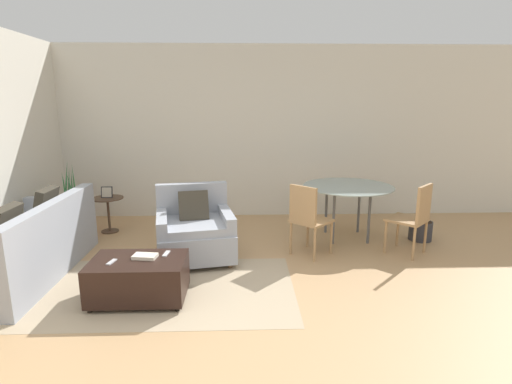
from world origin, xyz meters
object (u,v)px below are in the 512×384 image
object	(u,v)px
book_stack	(145,256)
dining_chair_near_left	(308,216)
ottoman	(139,278)
potted_plant_small	(421,228)
side_table	(108,208)
dining_table	(348,191)
dining_chair_near_right	(414,215)
armchair	(195,231)
picture_frame	(107,192)
couch	(26,251)
tv_remote_primary	(112,262)
tv_remote_secondary	(166,254)
potted_plant	(71,218)

from	to	relation	value
book_stack	dining_chair_near_left	xyz separation A→B (m)	(1.73, 1.01, 0.10)
ottoman	potted_plant_small	distance (m)	3.80
side_table	dining_table	distance (m)	3.44
dining_chair_near_right	ottoman	bearing A→B (deg)	-161.32
armchair	ottoman	distance (m)	1.12
ottoman	dining_chair_near_left	xyz separation A→B (m)	(1.79, 1.05, 0.30)
armchair	potted_plant_small	xyz separation A→B (m)	(3.03, 0.55, -0.17)
book_stack	side_table	size ratio (longest dim) A/B	0.47
ottoman	picture_frame	size ratio (longest dim) A/B	5.47
couch	ottoman	xyz separation A→B (m)	(1.36, -0.58, -0.07)
couch	dining_chair_near_left	xyz separation A→B (m)	(3.15, 0.47, 0.23)
dining_chair_near_left	dining_chair_near_right	distance (m)	1.32
dining_table	ottoman	bearing A→B (deg)	-145.07
dining_chair_near_left	dining_chair_near_right	bearing A→B (deg)	0.00
tv_remote_primary	tv_remote_secondary	bearing A→B (deg)	22.17
book_stack	dining_table	world-z (taller)	dining_table
side_table	picture_frame	distance (m)	0.23
tv_remote_secondary	dining_chair_near_left	bearing A→B (deg)	30.70
ottoman	dining_table	xyz separation A→B (m)	(2.45, 1.71, 0.45)
tv_remote_primary	potted_plant	xyz separation A→B (m)	(-1.25, 2.11, -0.18)
armchair	tv_remote_secondary	size ratio (longest dim) A/B	6.84
book_stack	side_table	xyz separation A→B (m)	(-1.02, 2.04, -0.06)
picture_frame	dining_chair_near_left	distance (m)	2.93
ottoman	potted_plant_small	bearing A→B (deg)	24.64
tv_remote_secondary	potted_plant	world-z (taller)	potted_plant
tv_remote_secondary	dining_chair_near_left	size ratio (longest dim) A/B	0.17
book_stack	dining_chair_near_left	size ratio (longest dim) A/B	0.27
tv_remote_primary	potted_plant_small	size ratio (longest dim) A/B	0.22
tv_remote_primary	side_table	bearing A→B (deg)	108.80
book_stack	dining_table	distance (m)	2.92
picture_frame	dining_chair_near_right	bearing A→B (deg)	-14.26
tv_remote_primary	armchair	bearing A→B (deg)	59.36
tv_remote_secondary	dining_table	size ratio (longest dim) A/B	0.12
ottoman	picture_frame	bearing A→B (deg)	114.62
dining_table	tv_remote_primary	bearing A→B (deg)	-146.53
book_stack	dining_chair_near_right	size ratio (longest dim) A/B	0.27
tv_remote_secondary	dining_chair_near_left	distance (m)	1.80
armchair	dining_chair_near_left	size ratio (longest dim) A/B	1.15
dining_chair_near_left	side_table	bearing A→B (deg)	159.38
dining_chair_near_left	dining_table	bearing A→B (deg)	45.00
couch	book_stack	world-z (taller)	couch
book_stack	dining_table	bearing A→B (deg)	34.96
tv_remote_primary	dining_table	bearing A→B (deg)	33.47
tv_remote_secondary	side_table	xyz separation A→B (m)	(-1.20, 1.95, -0.04)
tv_remote_primary	picture_frame	bearing A→B (deg)	108.80
tv_remote_primary	dining_chair_near_right	bearing A→B (deg)	18.39
dining_chair_near_right	dining_table	bearing A→B (deg)	135.00
dining_chair_near_left	potted_plant_small	size ratio (longest dim) A/B	1.44
book_stack	ottoman	bearing A→B (deg)	-145.94
book_stack	picture_frame	distance (m)	2.29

